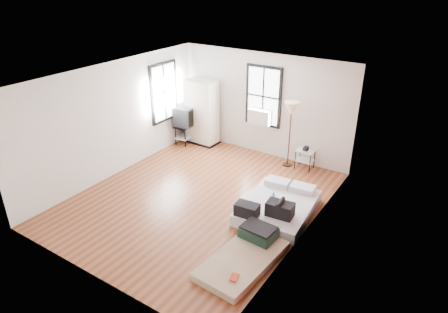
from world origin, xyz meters
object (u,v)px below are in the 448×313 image
Objects in this scene: mattress_bare at (247,253)px; tv_stand at (186,117)px; side_table at (305,154)px; wardrobe at (202,113)px; floor_lamp at (291,112)px; mattress_main at (277,206)px.

tv_stand is (-4.15, 3.60, 0.69)m from mattress_bare.
tv_stand reaches higher than side_table.
wardrobe is 2.84m from floor_lamp.
mattress_bare is 3.03× the size of side_table.
floor_lamp is 1.55× the size of tv_stand.
mattress_main is 1.08× the size of mattress_bare.
tv_stand is (-3.62, -0.32, 0.40)m from side_table.
tv_stand reaches higher than mattress_main.
mattress_main is 1.77× the size of tv_stand.
wardrobe is at bearing -178.76° from side_table.
mattress_bare is 5.54m from tv_stand.
floor_lamp reaches higher than mattress_bare.
wardrobe reaches higher than mattress_main.
mattress_main is 4.27m from wardrobe.
mattress_bare is at bearing -88.48° from mattress_main.
floor_lamp is (2.78, 0.00, 0.56)m from wardrobe.
side_table is at bearing 2.83° from wardrobe.
mattress_main is 2.70m from floor_lamp.
mattress_main is at bearing 100.91° from mattress_bare.
mattress_bare is 1.64× the size of tv_stand.
side_table is (3.23, 0.07, -0.53)m from wardrobe.
wardrobe reaches higher than side_table.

